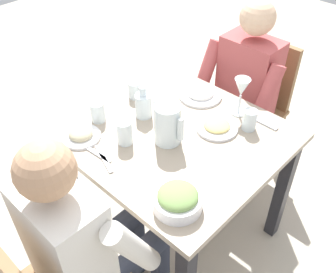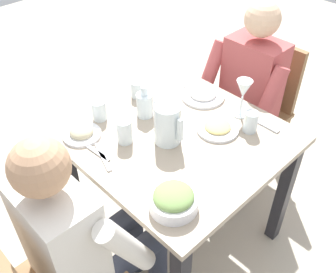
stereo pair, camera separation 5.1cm
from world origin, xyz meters
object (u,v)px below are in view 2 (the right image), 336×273
(water_glass_near_right, at_px, (251,122))
(water_glass_far_left, at_px, (99,110))
(plate_fries, at_px, (218,128))
(oil_carafe, at_px, (145,106))
(chair_far, at_px, (258,103))
(dining_table, at_px, (179,156))
(water_pitcher, at_px, (168,124))
(diner_far, at_px, (241,96))
(salad_bowl, at_px, (174,200))
(wine_glass, at_px, (243,91))
(plate_beans, at_px, (82,133))
(plate_yoghurt, at_px, (203,94))
(diner_near, at_px, (86,235))
(water_glass_by_pitcher, at_px, (138,89))
(water_glass_far_right, at_px, (125,131))

(water_glass_near_right, distance_m, water_glass_far_left, 0.71)
(plate_fries, relative_size, water_glass_near_right, 1.95)
(oil_carafe, bearing_deg, chair_far, 79.71)
(dining_table, relative_size, water_pitcher, 4.68)
(diner_far, bearing_deg, water_glass_far_left, -109.70)
(salad_bowl, bearing_deg, water_pitcher, 138.96)
(diner_far, distance_m, water_glass_far_left, 0.84)
(diner_far, bearing_deg, wine_glass, -56.17)
(water_pitcher, relative_size, plate_beans, 1.08)
(chair_far, relative_size, oil_carafe, 5.34)
(plate_fries, relative_size, wine_glass, 1.02)
(chair_far, bearing_deg, plate_yoghurt, -96.18)
(diner_far, relative_size, plate_fries, 5.89)
(oil_carafe, bearing_deg, plate_yoghurt, 73.67)
(diner_near, relative_size, water_glass_by_pitcher, 13.27)
(chair_far, bearing_deg, water_glass_far_right, -93.54)
(dining_table, distance_m, wine_glass, 0.43)
(diner_far, relative_size, oil_carafe, 7.13)
(water_glass_near_right, bearing_deg, water_pitcher, -123.68)
(dining_table, relative_size, water_glass_far_right, 7.74)
(water_pitcher, height_order, oil_carafe, water_pitcher)
(plate_fries, bearing_deg, chair_far, 105.42)
(water_pitcher, height_order, plate_yoghurt, water_pitcher)
(salad_bowl, bearing_deg, plate_fries, 110.93)
(water_pitcher, xyz_separation_m, salad_bowl, (0.29, -0.25, -0.05))
(water_pitcher, relative_size, wine_glass, 0.97)
(dining_table, bearing_deg, wine_glass, 74.02)
(dining_table, distance_m, plate_fries, 0.23)
(diner_far, bearing_deg, chair_far, 90.00)
(diner_far, xyz_separation_m, plate_fries, (0.18, -0.43, 0.12))
(chair_far, relative_size, plate_yoghurt, 3.89)
(diner_near, height_order, diner_far, same)
(water_glass_by_pitcher, bearing_deg, water_pitcher, -20.67)
(plate_yoghurt, relative_size, water_glass_far_right, 1.97)
(plate_beans, xyz_separation_m, water_glass_by_pitcher, (-0.06, 0.39, 0.03))
(water_glass_by_pitcher, bearing_deg, oil_carafe, -28.95)
(salad_bowl, distance_m, plate_yoghurt, 0.75)
(diner_near, bearing_deg, chair_far, 96.56)
(dining_table, bearing_deg, oil_carafe, -178.12)
(dining_table, bearing_deg, water_glass_far_left, -153.26)
(water_glass_far_right, height_order, wine_glass, wine_glass)
(plate_fries, distance_m, water_glass_by_pitcher, 0.48)
(water_pitcher, distance_m, water_glass_far_left, 0.37)
(dining_table, xyz_separation_m, plate_yoghurt, (-0.14, 0.31, 0.15))
(water_glass_near_right, relative_size, water_glass_far_left, 1.04)
(water_pitcher, relative_size, water_glass_far_left, 1.93)
(diner_near, bearing_deg, diner_far, 97.68)
(plate_beans, bearing_deg, water_glass_far_right, 34.67)
(water_glass_far_right, bearing_deg, salad_bowl, -14.82)
(dining_table, distance_m, water_glass_far_right, 0.31)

